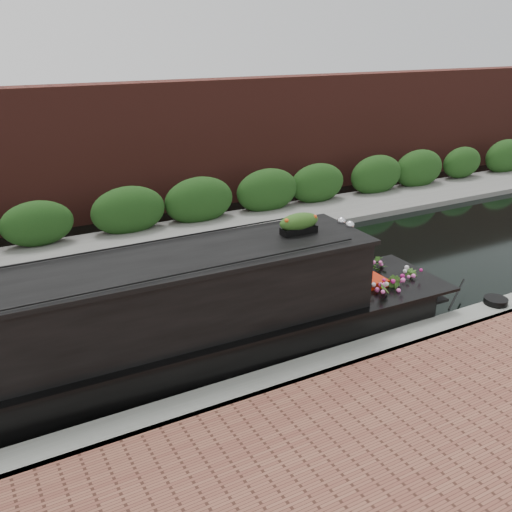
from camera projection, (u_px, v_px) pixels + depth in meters
ground at (202, 307)px, 11.94m from camera, size 80.00×80.00×0.00m
near_bank_coping at (285, 387)px, 9.25m from camera, size 40.00×0.60×0.50m
far_bank_path at (139, 246)px, 15.37m from camera, size 40.00×2.40×0.34m
far_hedge at (129, 236)px, 16.10m from camera, size 40.00×1.10×2.80m
far_brick_wall at (109, 217)px, 17.81m from camera, size 40.00×1.00×8.00m
narrowboat at (152, 333)px, 9.33m from camera, size 11.23×2.24×2.62m
rope_fender at (422, 292)px, 12.28m from camera, size 0.31×0.38×0.31m
coiled_mooring_rope at (496, 301)px, 11.51m from camera, size 0.47×0.47×0.12m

